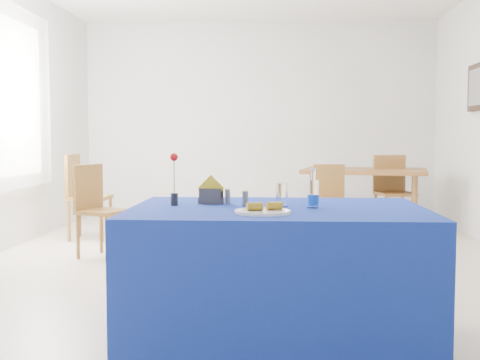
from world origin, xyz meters
The scene contains 20 objects.
floor centered at (0.00, 0.00, 0.00)m, with size 7.00×7.00×0.00m, color #C2B4A1.
room_shell centered at (0.00, 0.00, 1.75)m, with size 7.00×7.00×7.00m.
window_pane centered at (-2.47, 0.80, 1.55)m, with size 0.04×1.50×1.60m, color white.
curtain centered at (-2.40, 0.80, 1.55)m, with size 0.04×1.75×1.85m, color white.
picture_frame centered at (2.47, 1.60, 1.70)m, with size 0.06×0.64×0.52m, color black.
picture_art centered at (2.44, 1.60, 1.70)m, with size 0.02×0.52×0.40m, color #998C66.
plate centered at (0.16, -2.18, 0.77)m, with size 0.28×0.28×0.01m, color white.
drinking_glass centered at (0.26, -1.89, 0.82)m, with size 0.07×0.07×0.13m, color white.
salt_shaker centered at (-0.05, -1.76, 0.80)m, with size 0.03×0.03×0.09m, color slate.
pepper_shaker centered at (0.06, -1.88, 0.80)m, with size 0.03×0.03×0.09m, color slate.
blue_table centered at (0.23, -1.92, 0.38)m, with size 1.60×1.10×0.76m.
water_bottle centered at (0.43, -1.92, 0.83)m, with size 0.06×0.06×0.21m.
napkin_holder centered at (-0.15, -1.77, 0.81)m, with size 0.16×0.08×0.17m.
rose_vase centered at (-0.34, -1.87, 0.90)m, with size 0.04×0.04×0.29m.
oak_table centered at (1.34, 2.34, 0.68)m, with size 1.65×1.25×0.76m.
chair_bg_left centered at (0.88, 1.82, 0.48)m, with size 0.42×0.42×0.83m.
chair_bg_right centered at (1.68, 2.30, 0.53)m, with size 0.49×0.49×0.93m.
chair_win_a centered at (-1.48, 0.43, 0.51)m, with size 0.52×0.52×0.89m.
chair_win_b centered at (-1.93, 1.41, 0.55)m, with size 0.43×0.43×0.96m.
banana_pieces centered at (0.17, -2.18, 0.80)m, with size 0.19×0.10×0.04m.
Camera 1 is at (0.21, -5.19, 1.14)m, focal length 45.00 mm.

